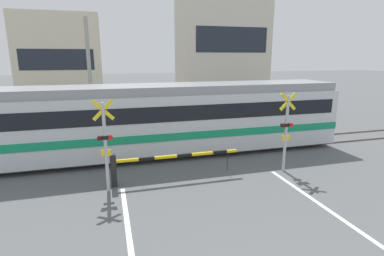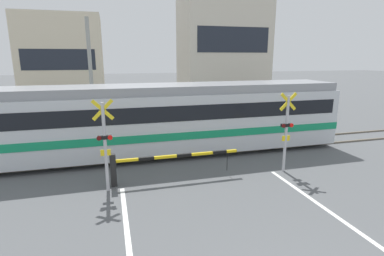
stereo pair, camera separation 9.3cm
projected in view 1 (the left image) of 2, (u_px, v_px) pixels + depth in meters
name	position (u px, v px, depth m)	size (l,w,h in m)	color
rail_track_near	(184.00, 156.00, 13.29)	(50.00, 0.10, 0.08)	#6B6051
rail_track_far	(177.00, 147.00, 14.63)	(50.00, 0.10, 0.08)	#6B6051
commuter_train	(168.00, 117.00, 13.43)	(15.85, 2.71, 3.14)	silver
crossing_barrier_near	(151.00, 162.00, 10.44)	(4.61, 0.20, 1.14)	black
crossing_barrier_far	(198.00, 121.00, 17.24)	(4.61, 0.20, 1.14)	black
crossing_signal_left	(105.00, 142.00, 9.52)	(0.68, 0.15, 3.06)	#B2B2B7
crossing_signal_right	(286.00, 129.00, 11.27)	(0.68, 0.15, 3.06)	#B2B2B7
pedestrian	(149.00, 108.00, 20.02)	(0.38, 0.22, 1.69)	#23232D
building_left_of_street	(62.00, 64.00, 24.15)	(6.07, 5.15, 7.51)	beige
building_right_of_street	(221.00, 47.00, 27.46)	(7.55, 5.15, 10.40)	beige
utility_pole_streetside	(90.00, 76.00, 17.44)	(0.22, 0.22, 6.52)	gray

